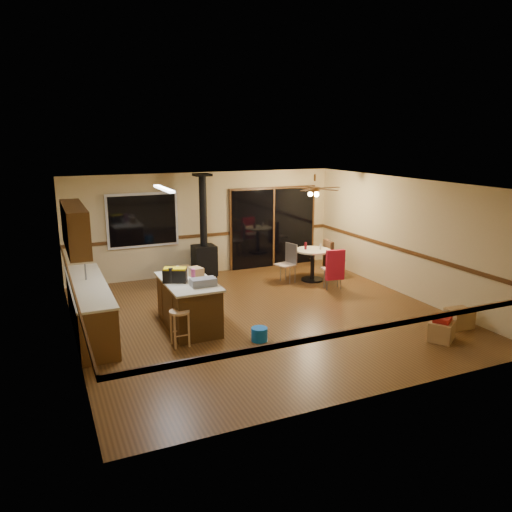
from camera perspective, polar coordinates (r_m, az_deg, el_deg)
floor at (r=10.00m, az=0.70°, el=-6.79°), size 7.00×7.00×0.00m
ceiling at (r=9.42m, az=0.74°, el=8.21°), size 7.00×7.00×0.00m
wall_back at (r=12.83m, az=-5.79°, el=3.72°), size 7.00×0.00×7.00m
wall_front at (r=6.72m, az=13.26°, el=-5.72°), size 7.00×0.00×7.00m
wall_left at (r=8.81m, az=-20.48°, el=-1.63°), size 0.00×7.00×7.00m
wall_right at (r=11.50m, az=16.81°, el=2.06°), size 0.00×7.00×7.00m
chair_rail at (r=9.70m, az=0.72°, el=-1.24°), size 7.00×7.00×0.08m
window at (r=12.35m, az=-12.82°, el=4.01°), size 1.72×0.10×1.32m
sliding_door at (r=13.53m, az=1.98°, el=3.21°), size 2.52×0.10×2.10m
lower_cabinets at (r=9.55m, az=-18.45°, el=-5.77°), size 0.60×3.00×0.86m
countertop at (r=9.42m, az=-18.66°, el=-3.18°), size 0.64×3.04×0.04m
upper_cabinets at (r=9.38m, az=-20.00°, el=3.06°), size 0.35×2.00×0.80m
kitchen_island at (r=9.36m, az=-7.72°, el=-5.42°), size 0.88×1.68×0.90m
wood_stove at (r=12.46m, az=-5.96°, el=0.74°), size 0.55×0.50×2.52m
ceiling_fan at (r=12.00m, az=6.71°, el=7.42°), size 0.24×0.24×0.55m
fluorescent_strip at (r=9.12m, az=-10.50°, el=7.56°), size 0.10×1.20×0.04m
toolbox_grey at (r=8.85m, az=-6.05°, el=-2.98°), size 0.45×0.25×0.14m
toolbox_black at (r=9.13m, az=-9.23°, el=-2.25°), size 0.48×0.38×0.23m
toolbox_yellow_lid at (r=9.10m, az=-9.26°, el=-1.44°), size 0.45×0.36×0.03m
box_on_island at (r=9.42m, az=-6.85°, el=-1.85°), size 0.25×0.31×0.18m
bottle_dark at (r=9.07m, az=-9.70°, el=-2.23°), size 0.11×0.11×0.28m
bottle_pink at (r=9.09m, az=-7.19°, el=-2.21°), size 0.08×0.08×0.24m
bottle_white at (r=9.49m, az=-8.96°, el=-1.75°), size 0.07×0.07×0.20m
bar_stool at (r=8.61m, az=-8.69°, el=-8.16°), size 0.45×0.45×0.63m
blue_bucket at (r=8.78m, az=0.39°, el=-8.93°), size 0.32×0.32×0.24m
dining_table at (r=12.29m, az=6.49°, el=-0.40°), size 0.87×0.87×0.78m
glass_red at (r=12.23m, az=5.69°, el=1.16°), size 0.07×0.07×0.17m
glass_cream at (r=12.27m, az=7.37°, el=1.07°), size 0.08×0.08×0.13m
chair_left at (r=12.10m, az=3.75°, el=-0.27°), size 0.49×0.49×0.51m
chair_near at (r=11.59m, az=8.99°, el=-1.00°), size 0.49×0.52×0.70m
chair_right at (r=12.60m, az=8.37°, el=0.20°), size 0.51×0.48×0.70m
box_under_window at (r=12.02m, az=-8.81°, el=-2.31°), size 0.60×0.51×0.44m
box_corner_a at (r=9.36m, az=20.44°, el=-8.01°), size 0.59×0.57×0.35m
box_corner_b at (r=10.09m, az=22.19°, el=-6.59°), size 0.47×0.41×0.35m
box_small_red at (r=9.29m, az=20.55°, el=-6.77°), size 0.42×0.40×0.09m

